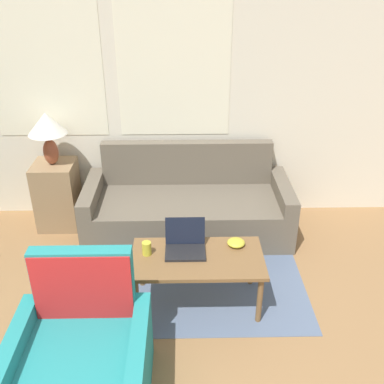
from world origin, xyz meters
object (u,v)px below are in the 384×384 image
coffee_table (198,262)px  snack_bowl (236,243)px  laptop (185,244)px  couch (188,207)px  table_lamp (47,128)px  armchair (81,364)px  cup_navy (147,248)px

coffee_table → snack_bowl: (0.32, 0.15, 0.08)m
coffee_table → laptop: size_ratio=3.27×
couch → table_lamp: bearing=174.7°
coffee_table → laptop: 0.17m
couch → coffee_table: (0.07, -1.13, 0.15)m
laptop → coffee_table: bearing=-45.8°
coffee_table → snack_bowl: snack_bowl is taller
couch → laptop: size_ratio=6.41×
couch → laptop: (-0.03, -1.03, 0.25)m
armchair → snack_bowl: 1.49m
coffee_table → cup_navy: bearing=173.5°
coffee_table → laptop: laptop is taller
table_lamp → snack_bowl: table_lamp is taller
laptop → snack_bowl: size_ratio=2.20×
armchair → coffee_table: bearing=48.7°
couch → snack_bowl: bearing=-68.6°
couch → laptop: 1.06m
table_lamp → couch: bearing=-5.3°
coffee_table → cup_navy: (-0.40, 0.05, 0.11)m
armchair → laptop: (0.66, 0.96, 0.24)m
laptop → cup_navy: 0.31m
table_lamp → cup_navy: size_ratio=4.80×
armchair → coffee_table: armchair is taller
armchair → laptop: size_ratio=2.90×
laptop → snack_bowl: (0.41, 0.05, -0.03)m
table_lamp → laptop: bearing=-41.3°
table_lamp → snack_bowl: 2.13m
couch → table_lamp: size_ratio=3.86×
couch → armchair: size_ratio=2.21×
table_lamp → snack_bowl: (1.72, -1.10, -0.60)m
coffee_table → couch: bearing=93.3°
armchair → table_lamp: 2.35m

